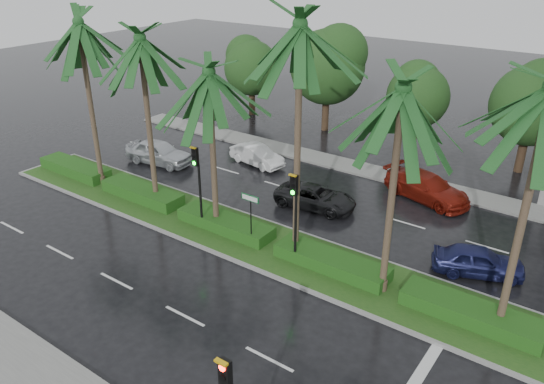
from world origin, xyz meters
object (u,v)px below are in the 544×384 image
Objects in this scene: car_white at (257,155)px; car_darkgrey at (316,197)px; signal_median_left at (198,176)px; street_sign at (250,207)px; car_blue at (478,261)px; car_silver at (159,152)px; car_red at (427,187)px.

car_darkgrey is at bearing -107.93° from car_white.
signal_median_left is 3.13m from street_sign.
car_blue is at bearing -98.13° from car_white.
car_red is at bearing -80.82° from car_silver.
car_darkgrey is 9.11m from car_blue.
car_darkgrey is (0.24, 5.37, -1.51)m from street_sign.
street_sign is 0.58× the size of car_silver.
car_blue is (9.24, 3.97, -1.48)m from street_sign.
car_white is at bearing 56.95° from car_darkgrey.
signal_median_left is 9.95m from car_silver.
street_sign reaches higher than car_silver.
car_darkgrey is (11.51, 0.48, -0.16)m from car_silver.
car_white is at bearing 125.48° from street_sign.
signal_median_left is 1.15× the size of car_blue.
street_sign reaches higher than car_blue.
car_blue is (12.24, 4.16, -2.35)m from signal_median_left.
street_sign reaches higher than car_darkgrey.
car_darkgrey is at bearing -95.52° from car_silver.
car_blue is at bearing 23.26° from street_sign.
street_sign is at bearing -136.39° from car_white.
signal_median_left reaches higher than car_white.
street_sign is at bearing 91.47° from car_blue.
car_silver is 1.03× the size of car_darkgrey.
car_silver is at bearing 148.50° from signal_median_left.
car_white is at bearing -64.03° from car_silver.
car_silver reaches higher than car_darkgrey.
street_sign is at bearing 3.47° from signal_median_left.
car_red is (7.74, 9.99, -2.27)m from signal_median_left.
car_red is (10.75, 1.39, 0.10)m from car_white.
signal_median_left is 12.84m from car_red.
street_sign is 0.52× the size of car_red.
car_silver is 20.53m from car_blue.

